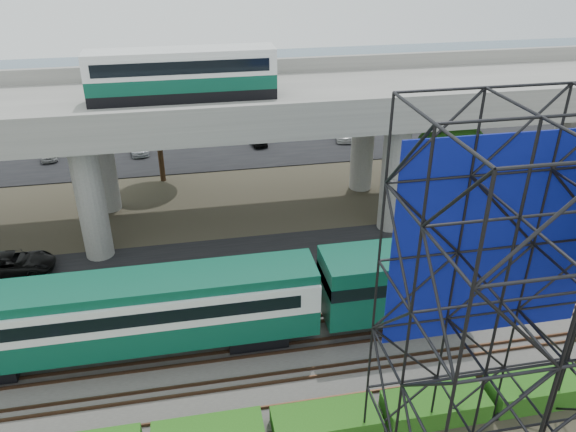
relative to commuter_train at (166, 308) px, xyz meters
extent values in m
plane|color=#474233|center=(5.48, -2.00, -2.88)|extent=(140.00, 140.00, 0.00)
cube|color=slate|center=(5.48, 0.00, -2.78)|extent=(90.00, 12.00, 0.20)
cube|color=black|center=(5.48, 8.50, -2.84)|extent=(90.00, 5.00, 0.08)
cube|color=black|center=(5.48, 32.00, -2.84)|extent=(90.00, 18.00, 0.08)
cube|color=#445B70|center=(5.48, 54.00, -2.87)|extent=(140.00, 40.00, 0.03)
cube|color=#472D1E|center=(5.48, -4.72, -2.60)|extent=(90.00, 0.08, 0.16)
cube|color=#472D1E|center=(5.48, -3.28, -2.60)|extent=(90.00, 0.08, 0.16)
cube|color=#472D1E|center=(5.48, -2.72, -2.60)|extent=(90.00, 0.08, 0.16)
cube|color=#472D1E|center=(5.48, -1.28, -2.60)|extent=(90.00, 0.08, 0.16)
cube|color=#472D1E|center=(5.48, -0.72, -2.60)|extent=(90.00, 0.08, 0.16)
cube|color=#472D1E|center=(5.48, 0.72, -2.60)|extent=(90.00, 0.08, 0.16)
cube|color=#472D1E|center=(5.48, 1.28, -2.60)|extent=(90.00, 0.08, 0.16)
cube|color=#472D1E|center=(5.48, 2.72, -2.60)|extent=(90.00, 0.08, 0.16)
cube|color=#472D1E|center=(5.48, 3.28, -2.60)|extent=(90.00, 0.08, 0.16)
cube|color=#472D1E|center=(5.48, 4.72, -2.60)|extent=(90.00, 0.08, 0.16)
cube|color=black|center=(4.38, 0.00, -2.07)|extent=(3.00, 2.20, 0.90)
cube|color=#0A4834|center=(-2.12, 0.00, -0.92)|extent=(19.00, 3.00, 1.40)
cube|color=silver|center=(-2.12, 0.00, 0.53)|extent=(19.00, 3.00, 1.50)
cube|color=#0A4834|center=(-2.12, 0.00, 1.53)|extent=(19.00, 2.60, 0.50)
cube|color=black|center=(-1.12, 0.00, 0.58)|extent=(15.00, 3.06, 0.70)
cube|color=#0A4834|center=(11.88, 0.00, 0.08)|extent=(8.00, 3.00, 3.40)
cube|color=#9E9B93|center=(5.48, 14.00, 5.72)|extent=(80.00, 12.00, 1.20)
cube|color=#9E9B93|center=(5.48, 8.25, 6.87)|extent=(80.00, 0.50, 1.10)
cube|color=#9E9B93|center=(5.48, 19.75, 6.87)|extent=(80.00, 0.50, 1.10)
cylinder|color=#9E9B93|center=(-4.52, 10.50, 1.12)|extent=(1.80, 1.80, 8.00)
cylinder|color=#9E9B93|center=(-4.52, 17.50, 1.12)|extent=(1.80, 1.80, 8.00)
cube|color=#9E9B93|center=(-4.52, 14.00, 4.82)|extent=(2.40, 9.00, 0.60)
cylinder|color=#9E9B93|center=(15.48, 10.50, 1.12)|extent=(1.80, 1.80, 8.00)
cylinder|color=#9E9B93|center=(15.48, 17.50, 1.12)|extent=(1.80, 1.80, 8.00)
cube|color=#9E9B93|center=(15.48, 14.00, 4.82)|extent=(2.40, 9.00, 0.60)
cylinder|color=#9E9B93|center=(33.48, 17.50, 1.12)|extent=(1.80, 1.80, 8.00)
cube|color=black|center=(1.79, 14.00, 6.67)|extent=(12.00, 2.50, 0.70)
cube|color=#0A4834|center=(1.79, 14.00, 7.47)|extent=(12.00, 2.50, 0.90)
cube|color=silver|center=(1.79, 14.00, 8.57)|extent=(12.00, 2.50, 1.30)
cube|color=black|center=(1.79, 14.00, 8.62)|extent=(11.00, 2.56, 0.80)
cube|color=silver|center=(1.79, 14.00, 9.37)|extent=(12.00, 2.40, 0.30)
cube|color=navy|center=(12.44, -6.95, 6.42)|extent=(8.10, 0.08, 8.25)
cube|color=#205513|center=(6.48, -6.30, -2.37)|extent=(4.60, 1.80, 1.03)
cube|color=#205513|center=(11.48, -6.30, -2.38)|extent=(4.60, 1.80, 1.01)
cube|color=#205513|center=(16.48, -6.30, -2.32)|extent=(4.60, 1.80, 1.12)
cylinder|color=#382314|center=(19.48, 10.50, -0.48)|extent=(0.44, 0.44, 4.80)
ellipsoid|color=#205513|center=(19.48, 10.50, 2.72)|extent=(4.94, 4.94, 4.18)
cylinder|color=#382314|center=(-0.52, 22.00, -0.48)|extent=(0.44, 0.44, 4.80)
ellipsoid|color=#205513|center=(-0.52, 22.00, 2.72)|extent=(4.94, 4.94, 4.18)
imported|color=black|center=(-9.58, 9.20, -2.11)|extent=(5.06, 2.44, 1.39)
imported|color=silver|center=(-10.88, 29.00, -2.20)|extent=(1.96, 3.69, 1.19)
imported|color=#A7AAAF|center=(-9.40, 34.00, -2.17)|extent=(1.71, 3.92, 1.25)
imported|color=#B7B8BF|center=(-2.76, 29.00, -2.22)|extent=(2.10, 4.15, 1.15)
imported|color=#BDBDBD|center=(2.70, 34.00, -2.14)|extent=(2.58, 4.90, 1.31)
imported|color=black|center=(8.51, 29.00, -2.22)|extent=(1.97, 3.63, 1.17)
imported|color=#B7BAC0|center=(11.16, 34.00, -2.24)|extent=(1.86, 3.57, 1.12)
imported|color=silver|center=(17.34, 29.00, -2.21)|extent=(2.38, 4.33, 1.19)
imported|color=#B1B5BA|center=(23.69, 34.00, -2.25)|extent=(2.30, 4.14, 1.09)
camera|label=1|loc=(1.65, -22.78, 16.72)|focal=35.00mm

